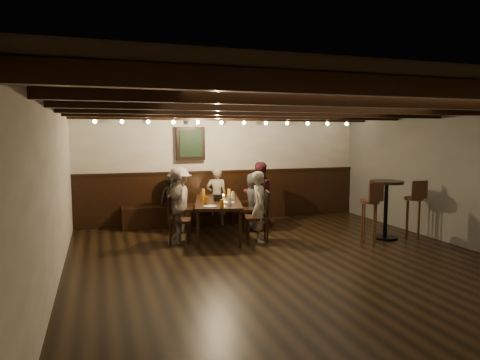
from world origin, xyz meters
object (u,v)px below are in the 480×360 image
object	(u,v)px
chair_right_near	(253,217)
bar_stool_left	(369,221)
chair_left_far	(179,228)
person_bench_left	(174,199)
person_right_far	(260,207)
person_bench_centre	(217,196)
person_right_near	(254,202)
high_top_table	(386,201)
person_left_near	(180,199)
dining_table	(218,203)
chair_right_far	(258,226)
chair_left_near	(181,217)
person_left_far	(176,207)
bar_stool_right	(413,217)
person_bench_right	(259,194)

from	to	relation	value
chair_right_near	bar_stool_left	bearing A→B (deg)	-121.36
chair_right_near	chair_left_far	bearing A→B (deg)	122.06
chair_left_far	person_bench_left	world-z (taller)	person_bench_left
person_right_far	bar_stool_left	world-z (taller)	person_right_far
person_right_far	person_bench_centre	bearing A→B (deg)	26.57
person_right_near	high_top_table	distance (m)	2.53
chair_right_near	person_bench_left	distance (m)	1.71
person_bench_centre	person_left_near	distance (m)	0.96
dining_table	chair_right_far	distance (m)	0.92
dining_table	chair_right_far	world-z (taller)	chair_right_far
chair_right_far	person_bench_left	size ratio (longest dim) A/B	0.78
chair_right_near	person_bench_left	world-z (taller)	person_bench_left
chair_left_near	person_left_near	xyz separation A→B (m)	(-0.03, 0.01, 0.36)
person_bench_centre	person_right_far	distance (m)	1.68
person_right_far	chair_left_near	bearing A→B (deg)	58.53
chair_right_far	person_left_near	xyz separation A→B (m)	(-1.21, 1.23, 0.37)
dining_table	person_left_far	size ratio (longest dim) A/B	1.53
person_bench_centre	high_top_table	size ratio (longest dim) A/B	1.14
dining_table	chair_right_near	xyz separation A→B (m)	(0.81, 0.26, -0.36)
person_right_near	person_right_far	size ratio (longest dim) A/B	0.93
person_right_near	bar_stool_left	size ratio (longest dim) A/B	1.07
chair_left_far	person_left_near	world-z (taller)	person_left_near
bar_stool_right	person_right_far	bearing A→B (deg)	172.30
bar_stool_left	high_top_table	bearing A→B (deg)	18.62
bar_stool_left	person_left_far	bearing A→B (deg)	157.28
person_bench_left	person_bench_centre	xyz separation A→B (m)	(0.91, -0.07, 0.03)
person_bench_centre	person_right_far	xyz separation A→B (m)	(0.37, -1.64, 0.02)
chair_left_far	person_bench_left	size ratio (longest dim) A/B	0.73
chair_left_far	person_bench_right	size ratio (longest dim) A/B	0.63
chair_left_near	person_bench_right	bearing A→B (deg)	105.52
chair_right_far	person_left_far	world-z (taller)	person_left_far
bar_stool_left	person_bench_centre	bearing A→B (deg)	128.42
chair_right_near	person_right_far	bearing A→B (deg)	-178.04
chair_right_far	high_top_table	bearing A→B (deg)	-89.44
person_bench_left	high_top_table	bearing A→B (deg)	161.73
person_bench_right	chair_right_far	bearing A→B (deg)	82.38
person_left_near	person_bench_right	bearing A→B (deg)	105.26
bar_stool_left	bar_stool_right	bearing A→B (deg)	-0.95
high_top_table	person_bench_left	bearing A→B (deg)	147.77
person_bench_centre	person_left_near	bearing A→B (deg)	38.66
person_bench_left	person_left_far	bearing A→B (deg)	96.34
chair_right_far	chair_right_near	bearing A→B (deg)	0.02
dining_table	chair_left_far	xyz separation A→B (m)	(-0.81, -0.26, -0.37)
chair_left_far	chair_right_near	world-z (taller)	chair_right_near
person_right_near	chair_right_near	bearing A→B (deg)	90.00
person_left_far	chair_right_far	bearing A→B (deg)	90.00
person_bench_right	bar_stool_right	bearing A→B (deg)	153.65
chair_left_near	chair_right_near	bearing A→B (deg)	90.00
person_left_far	person_left_near	bearing A→B (deg)	-180.00
person_bench_left	person_left_near	bearing A→B (deg)	108.43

